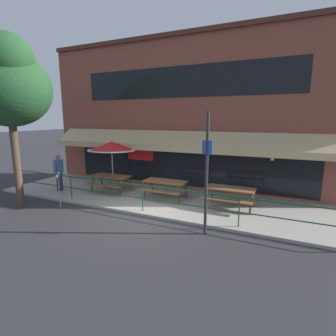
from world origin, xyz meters
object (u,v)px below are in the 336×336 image
Objects in this scene: picnic_table_left at (111,179)px; street_sign_pole at (207,173)px; patio_umbrella_left at (112,146)px; picnic_table_right at (230,192)px; parking_meter_near at (58,179)px; picnic_table_centre at (165,184)px; street_tree_curbside at (8,84)px; pedestrian_walking at (59,171)px.

street_sign_pole is (5.20, -2.32, 1.17)m from picnic_table_left.
street_sign_pole reaches higher than patio_umbrella_left.
parking_meter_near is (-6.07, -2.49, 0.44)m from picnic_table_right.
picnic_table_left is 1.00× the size of picnic_table_centre.
picnic_table_left is at bearing 155.95° from street_sign_pole.
picnic_table_centre is at bearing 30.48° from street_tree_curbside.
picnic_table_centre is 7.04m from street_tree_curbside.
parking_meter_near is at bearing -104.21° from patio_umbrella_left.
picnic_table_left is 5.81m from street_sign_pole.
picnic_table_left is 0.28× the size of street_tree_curbside.
parking_meter_near is at bearing 15.48° from street_tree_curbside.
street_tree_curbside is at bearing -176.11° from street_sign_pole.
pedestrian_walking is at bearing -172.82° from picnic_table_right.
street_tree_curbside is (-2.31, -2.83, 3.96)m from picnic_table_left.
patio_umbrella_left reaches higher than picnic_table_left.
street_tree_curbside is at bearing -90.91° from pedestrian_walking.
street_sign_pole reaches higher than picnic_table_left.
street_tree_curbside is (-5.02, -2.95, 3.96)m from picnic_table_centre.
parking_meter_near is 5.89m from street_sign_pole.
picnic_table_left is 0.49× the size of street_sign_pole.
street_tree_curbside reaches higher than pedestrian_walking.
street_sign_pole reaches higher than parking_meter_near.
patio_umbrella_left is at bearing 179.41° from picnic_table_right.
street_tree_curbside is (-7.50, -0.51, 2.78)m from street_sign_pole.
street_sign_pole is at bearing -24.05° from picnic_table_left.
patio_umbrella_left is at bearing 154.37° from street_sign_pole.
picnic_table_right is at bearing 7.18° from pedestrian_walking.
pedestrian_walking is (-2.27, -0.85, 0.35)m from picnic_table_left.
street_sign_pole is at bearing 0.50° from parking_meter_near.
street_tree_curbside reaches higher than parking_meter_near.
patio_umbrella_left is (-5.43, 0.06, 1.47)m from picnic_table_right.
street_tree_curbside is (-7.73, -2.95, 3.96)m from picnic_table_right.
picnic_table_right is at bearing -0.59° from patio_umbrella_left.
picnic_table_centre is 0.28× the size of street_tree_curbside.
street_tree_curbside reaches higher than picnic_table_right.
picnic_table_centre is (2.71, 0.12, 0.00)m from picnic_table_left.
street_sign_pole is (7.47, -1.47, 0.82)m from pedestrian_walking.
parking_meter_near is at bearing -42.96° from pedestrian_walking.
patio_umbrella_left is 0.65× the size of street_sign_pole.
picnic_table_right is 6.57m from parking_meter_near.
pedestrian_walking is 4.11m from street_tree_curbside.
pedestrian_walking reaches higher than picnic_table_right.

